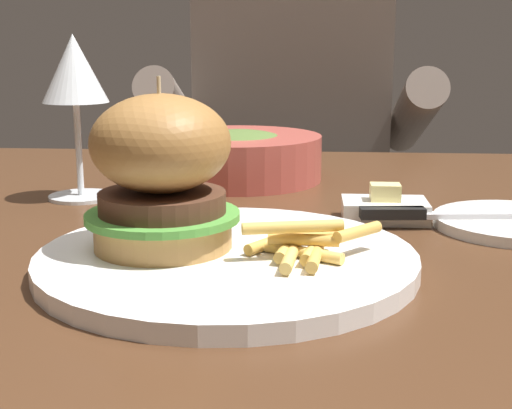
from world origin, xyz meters
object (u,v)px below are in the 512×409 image
Objects in this scene: main_plate at (227,260)px; table_knife at (462,214)px; burger_sandwich at (161,172)px; wine_glass at (75,76)px; butter_dish at (385,208)px; soup_bowl at (238,155)px; diner_person at (291,217)px.

main_plate is 1.24× the size of table_knife.
wine_glass is (-0.14, 0.23, 0.06)m from burger_sandwich.
butter_dish is (0.32, -0.07, -0.12)m from wine_glass.
soup_bowl is (-0.16, 0.20, 0.02)m from butter_dish.
diner_person is at bearing 84.89° from burger_sandwich.
wine_glass is 0.85× the size of soup_bowl.
main_plate is 3.56× the size of butter_dish.
butter_dish is 0.26m from soup_bowl.
wine_glass is 0.35m from butter_dish.
diner_person reaches higher than wine_glass.
wine_glass is at bearing 165.82° from table_knife.
butter_dish reaches higher than table_knife.
wine_glass is at bearing 128.87° from main_plate.
soup_bowl is at bearing 37.17° from wine_glass.
butter_dish is at bearing -12.89° from wine_glass.
burger_sandwich is 0.11× the size of diner_person.
burger_sandwich is 1.61× the size of butter_dish.
main_plate is at bearing -51.13° from wine_glass.
main_plate is 1.63× the size of wine_glass.
soup_bowl is at bearing -96.08° from diner_person.
wine_glass is at bearing 121.42° from burger_sandwich.
soup_bowl is at bearing 136.28° from table_knife.
butter_dish is at bearing -50.36° from soup_bowl.
table_knife is 0.07m from butter_dish.
diner_person is at bearing 71.19° from wine_glass.
soup_bowl is (0.16, 0.12, -0.10)m from wine_glass.
burger_sandwich is at bearing 171.63° from main_plate.
soup_bowl is at bearing 86.33° from burger_sandwich.
wine_glass is 0.15× the size of diner_person.
butter_dish is 0.39× the size of soup_bowl.
soup_bowl is 0.18× the size of diner_person.
butter_dish is (0.19, 0.15, -0.06)m from burger_sandwich.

